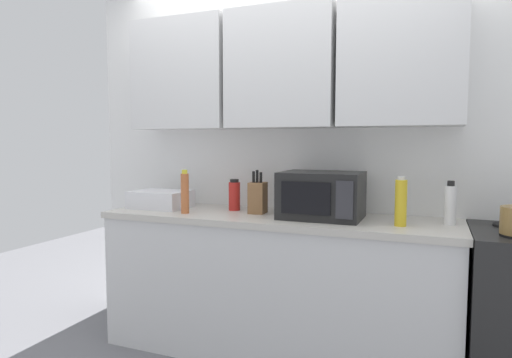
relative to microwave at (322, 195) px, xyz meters
name	(u,v)px	position (x,y,z in m)	size (l,w,h in m)	color
wall_back_with_cabinets	(287,110)	(-0.30, 0.23, 0.53)	(3.08, 0.38, 2.60)	white
counter_run	(275,285)	(-0.30, 0.00, -0.59)	(2.21, 0.63, 0.90)	silver
microwave	(322,195)	(0.00, 0.00, 0.00)	(0.48, 0.37, 0.28)	black
dish_rack	(161,199)	(-1.15, 0.00, -0.08)	(0.38, 0.30, 0.12)	silver
knife_block	(258,197)	(-0.43, 0.03, -0.04)	(0.11, 0.13, 0.28)	brown
bottle_white_jar	(450,204)	(0.71, 0.06, -0.03)	(0.07, 0.07, 0.25)	white
bottle_red_sauce	(234,195)	(-0.62, 0.08, -0.04)	(0.08, 0.08, 0.21)	red
bottle_spice_jar	(185,193)	(-0.86, -0.15, -0.01)	(0.05, 0.05, 0.28)	#BC6638
bottle_yellow_mustard	(401,202)	(0.46, -0.09, -0.01)	(0.06, 0.06, 0.27)	gold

